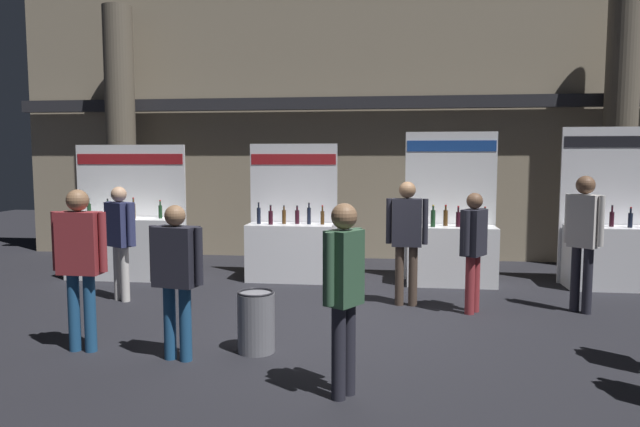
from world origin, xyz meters
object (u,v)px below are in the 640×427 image
at_px(visitor_6, 176,268).
at_px(visitor_7, 584,232).
at_px(exhibitor_booth_2, 451,247).
at_px(visitor_0, 474,243).
at_px(visitor_2, 80,255).
at_px(exhibitor_booth_1, 291,246).
at_px(visitor_3, 120,233).
at_px(visitor_9, 407,232).
at_px(exhibitor_booth_3, 626,250).
at_px(trash_bin, 256,321).
at_px(exhibitor_booth_0, 125,243).
at_px(visitor_1, 344,285).

height_order(visitor_6, visitor_7, visitor_7).
distance_m(exhibitor_booth_2, visitor_0, 1.82).
distance_m(visitor_2, visitor_7, 6.24).
distance_m(exhibitor_booth_1, visitor_3, 2.82).
height_order(visitor_7, visitor_9, visitor_7).
distance_m(exhibitor_booth_1, exhibitor_booth_3, 5.38).
bearing_deg(trash_bin, exhibitor_booth_0, 131.99).
distance_m(exhibitor_booth_2, visitor_2, 5.76).
bearing_deg(exhibitor_booth_0, visitor_2, -70.80).
bearing_deg(exhibitor_booth_3, visitor_7, -126.13).
xyz_separation_m(exhibitor_booth_1, visitor_2, (-1.59, -3.87, 0.46)).
bearing_deg(visitor_7, visitor_6, 69.97).
xyz_separation_m(exhibitor_booth_1, exhibitor_booth_3, (5.38, 0.01, 0.04)).
bearing_deg(exhibitor_booth_3, exhibitor_booth_0, -178.69).
xyz_separation_m(visitor_3, visitor_6, (1.72, -2.28, -0.03)).
bearing_deg(visitor_9, exhibitor_booth_2, 65.59).
height_order(exhibitor_booth_0, visitor_6, exhibitor_booth_0).
xyz_separation_m(exhibitor_booth_1, visitor_7, (4.21, -1.58, 0.51)).
xyz_separation_m(visitor_1, visitor_9, (0.62, 3.22, 0.05)).
height_order(exhibitor_booth_3, visitor_7, exhibitor_booth_3).
distance_m(exhibitor_booth_1, exhibitor_booth_2, 2.66).
distance_m(exhibitor_booth_3, visitor_1, 6.26).
distance_m(exhibitor_booth_3, visitor_0, 3.18).
bearing_deg(exhibitor_booth_2, exhibitor_booth_3, 0.29).
bearing_deg(trash_bin, visitor_2, -173.63).
relative_size(exhibitor_booth_3, visitor_7, 1.40).
distance_m(trash_bin, visitor_7, 4.53).
bearing_deg(exhibitor_booth_0, visitor_0, -15.88).
relative_size(visitor_3, visitor_9, 0.95).
distance_m(exhibitor_booth_1, trash_bin, 3.68).
xyz_separation_m(exhibitor_booth_2, visitor_0, (0.11, -1.78, 0.34)).
relative_size(exhibitor_booth_2, visitor_0, 1.55).
relative_size(trash_bin, visitor_2, 0.38).
bearing_deg(visitor_7, trash_bin, 70.40).
height_order(exhibitor_booth_0, exhibitor_booth_1, exhibitor_booth_1).
height_order(exhibitor_booth_3, visitor_1, exhibitor_booth_3).
height_order(visitor_1, visitor_6, visitor_1).
height_order(exhibitor_booth_1, visitor_0, exhibitor_booth_1).
distance_m(trash_bin, visitor_3, 3.20).
bearing_deg(exhibitor_booth_1, visitor_0, -32.77).
bearing_deg(exhibitor_booth_1, exhibitor_booth_2, -0.06).
bearing_deg(visitor_0, exhibitor_booth_2, -144.48).
bearing_deg(visitor_0, exhibitor_booth_3, 156.48).
bearing_deg(exhibitor_booth_0, exhibitor_booth_1, 3.52).
bearing_deg(visitor_0, trash_bin, -21.15).
height_order(visitor_0, visitor_1, visitor_1).
distance_m(exhibitor_booth_2, visitor_6, 5.09).
height_order(trash_bin, visitor_6, visitor_6).
distance_m(visitor_6, visitor_9, 3.45).
height_order(exhibitor_booth_1, exhibitor_booth_3, exhibitor_booth_3).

